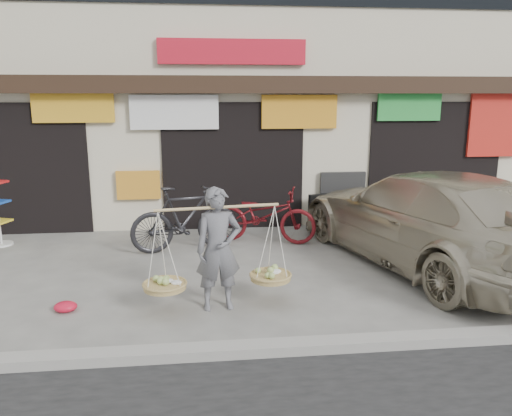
{
  "coord_description": "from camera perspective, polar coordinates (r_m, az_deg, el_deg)",
  "views": [
    {
      "loc": [
        -0.68,
        -7.09,
        2.85
      ],
      "look_at": [
        0.2,
        0.9,
        1.02
      ],
      "focal_mm": 35.0,
      "sensor_mm": 36.0,
      "label": 1
    }
  ],
  "objects": [
    {
      "name": "bike_1",
      "position": [
        9.33,
        -8.08,
        -1.19
      ],
      "size": [
        2.12,
        1.08,
        1.22
      ],
      "primitive_type": "imported",
      "rotation": [
        0.0,
        0.0,
        1.83
      ],
      "color": "black",
      "rests_on": "ground"
    },
    {
      "name": "ground",
      "position": [
        7.67,
        -0.78,
        -8.99
      ],
      "size": [
        70.0,
        70.0,
        0.0
      ],
      "primitive_type": "plane",
      "color": "gray",
      "rests_on": "ground"
    },
    {
      "name": "kerb",
      "position": [
        5.84,
        1.2,
        -15.71
      ],
      "size": [
        70.0,
        0.25,
        0.12
      ],
      "primitive_type": "cube",
      "color": "gray",
      "rests_on": "ground"
    },
    {
      "name": "bike_2",
      "position": [
        9.77,
        0.85,
        -0.82
      ],
      "size": [
        2.2,
        1.33,
        1.09
      ],
      "primitive_type": "imported",
      "rotation": [
        0.0,
        0.0,
        1.25
      ],
      "color": "#601015",
      "rests_on": "ground"
    },
    {
      "name": "suv",
      "position": [
        8.94,
        18.86,
        -1.07
      ],
      "size": [
        3.65,
        5.99,
        1.62
      ],
      "rotation": [
        0.0,
        0.0,
        3.4
      ],
      "color": "#B4AA91",
      "rests_on": "ground"
    },
    {
      "name": "red_bag",
      "position": [
        7.29,
        -20.94,
        -10.49
      ],
      "size": [
        0.31,
        0.25,
        0.14
      ],
      "primitive_type": "ellipsoid",
      "color": "red",
      "rests_on": "ground"
    },
    {
      "name": "street_vendor",
      "position": [
        6.71,
        -4.31,
        -5.23
      ],
      "size": [
        2.0,
        0.74,
        1.67
      ],
      "rotation": [
        0.0,
        0.0,
        0.12
      ],
      "color": "slate",
      "rests_on": "ground"
    },
    {
      "name": "shophouse_block",
      "position": [
        13.53,
        -3.56,
        15.34
      ],
      "size": [
        14.0,
        6.32,
        7.0
      ],
      "color": "beige",
      "rests_on": "ground"
    }
  ]
}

